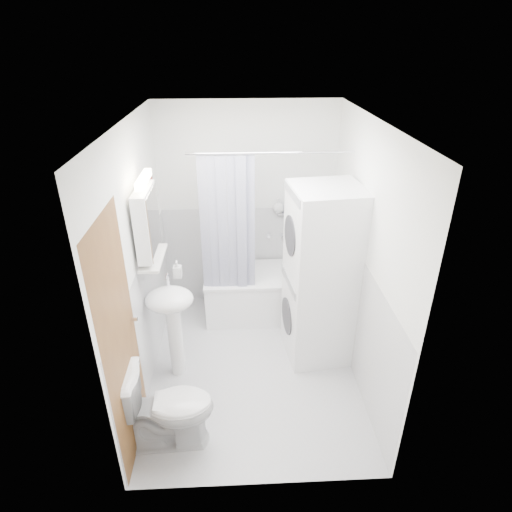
{
  "coord_description": "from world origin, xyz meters",
  "views": [
    {
      "loc": [
        -0.14,
        -3.34,
        2.99
      ],
      "look_at": [
        0.04,
        0.15,
        1.17
      ],
      "focal_mm": 30.0,
      "sensor_mm": 36.0,
      "label": 1
    }
  ],
  "objects_px": {
    "bathtub": "(266,291)",
    "toilet": "(167,407)",
    "sink": "(171,313)",
    "washer_dryer": "(321,276)"
  },
  "relations": [
    {
      "from": "bathtub",
      "to": "toilet",
      "type": "xyz_separation_m",
      "value": [
        -0.92,
        -1.79,
        0.07
      ]
    },
    {
      "from": "toilet",
      "to": "bathtub",
      "type": "bearing_deg",
      "value": -29.49
    },
    {
      "from": "sink",
      "to": "toilet",
      "type": "xyz_separation_m",
      "value": [
        0.03,
        -0.82,
        -0.33
      ]
    },
    {
      "from": "sink",
      "to": "washer_dryer",
      "type": "distance_m",
      "value": 1.47
    },
    {
      "from": "toilet",
      "to": "sink",
      "type": "bearing_deg",
      "value": 0.09
    },
    {
      "from": "bathtub",
      "to": "sink",
      "type": "bearing_deg",
      "value": -134.47
    },
    {
      "from": "bathtub",
      "to": "sink",
      "type": "height_order",
      "value": "sink"
    },
    {
      "from": "bathtub",
      "to": "sink",
      "type": "distance_m",
      "value": 1.42
    },
    {
      "from": "washer_dryer",
      "to": "toilet",
      "type": "height_order",
      "value": "washer_dryer"
    },
    {
      "from": "sink",
      "to": "toilet",
      "type": "height_order",
      "value": "sink"
    }
  ]
}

